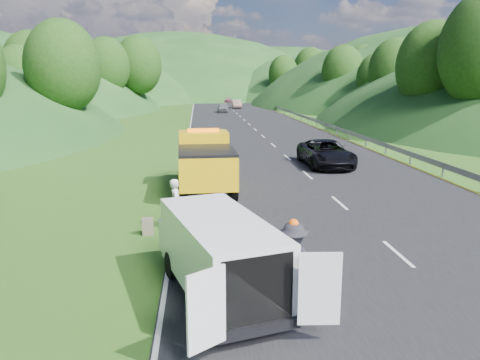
{
  "coord_description": "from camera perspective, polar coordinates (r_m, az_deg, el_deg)",
  "views": [
    {
      "loc": [
        -2.98,
        -14.95,
        5.22
      ],
      "look_at": [
        -1.38,
        3.11,
        1.3
      ],
      "focal_mm": 35.0,
      "sensor_mm": 36.0,
      "label": 1
    }
  ],
  "objects": [
    {
      "name": "suitcase",
      "position": [
        16.31,
        -11.18,
        -5.58
      ],
      "size": [
        0.4,
        0.25,
        0.61
      ],
      "primitive_type": "cube",
      "rotation": [
        0.0,
        0.0,
        0.1
      ],
      "color": "#605948",
      "rests_on": "ground"
    },
    {
      "name": "tow_truck",
      "position": [
        22.3,
        -4.28,
        2.26
      ],
      "size": [
        2.73,
        6.68,
        2.83
      ],
      "rotation": [
        0.0,
        0.0,
        0.04
      ],
      "color": "black",
      "rests_on": "ground"
    },
    {
      "name": "dist_car_b",
      "position": [
        86.94,
        -0.41,
        8.75
      ],
      "size": [
        1.62,
        4.64,
        1.53
      ],
      "primitive_type": "imported",
      "color": "#7F5955",
      "rests_on": "ground"
    },
    {
      "name": "hills_backdrop",
      "position": [
        150.04,
        -1.48,
        10.19
      ],
      "size": [
        201.0,
        288.6,
        44.0
      ],
      "primitive_type": null,
      "color": "#2D5B23",
      "rests_on": "ground"
    },
    {
      "name": "dist_car_d",
      "position": [
        128.62,
        -2.02,
        9.86
      ],
      "size": [
        1.6,
        3.98,
        1.36
      ],
      "primitive_type": "imported",
      "color": "#443970",
      "rests_on": "ground"
    },
    {
      "name": "road_surface",
      "position": [
        55.52,
        1.13,
        6.8
      ],
      "size": [
        14.0,
        200.0,
        0.02
      ],
      "primitive_type": "cube",
      "color": "black",
      "rests_on": "ground"
    },
    {
      "name": "white_van",
      "position": [
        11.45,
        -2.76,
        -8.67
      ],
      "size": [
        3.93,
        6.14,
        2.02
      ],
      "rotation": [
        0.0,
        0.0,
        0.28
      ],
      "color": "black",
      "rests_on": "ground"
    },
    {
      "name": "tree_line_left",
      "position": [
        76.82,
        -17.27,
        7.75
      ],
      "size": [
        14.0,
        140.0,
        14.0
      ],
      "primitive_type": null,
      "color": "#2B5017",
      "rests_on": "ground"
    },
    {
      "name": "spare_tire",
      "position": [
        11.11,
        4.54,
        -15.86
      ],
      "size": [
        0.7,
        0.7,
        0.2
      ],
      "primitive_type": "cylinder",
      "color": "black",
      "rests_on": "ground"
    },
    {
      "name": "dist_car_c",
      "position": [
        106.77,
        -1.53,
        9.38
      ],
      "size": [
        1.78,
        4.39,
        1.27
      ],
      "primitive_type": "imported",
      "color": "#854254",
      "rests_on": "ground"
    },
    {
      "name": "tree_line_right",
      "position": [
        79.5,
        14.15,
        8.06
      ],
      "size": [
        14.0,
        140.0,
        14.0
      ],
      "primitive_type": null,
      "color": "#2B5017",
      "rests_on": "ground"
    },
    {
      "name": "worker",
      "position": [
        11.64,
        6.32,
        -14.51
      ],
      "size": [
        1.29,
        0.77,
        1.96
      ],
      "primitive_type": "imported",
      "rotation": [
        0.0,
        0.0,
        0.03
      ],
      "color": "black",
      "rests_on": "ground"
    },
    {
      "name": "woman",
      "position": [
        16.94,
        -7.71,
        -5.86
      ],
      "size": [
        0.49,
        0.66,
        1.78
      ],
      "primitive_type": "imported",
      "rotation": [
        0.0,
        0.0,
        1.6
      ],
      "color": "silver",
      "rests_on": "ground"
    },
    {
      "name": "ground",
      "position": [
        16.11,
        5.9,
        -6.77
      ],
      "size": [
        320.0,
        320.0,
        0.0
      ],
      "primitive_type": "plane",
      "color": "#38661E",
      "rests_on": "ground"
    },
    {
      "name": "guardrail",
      "position": [
        68.94,
        6.1,
        7.78
      ],
      "size": [
        0.06,
        140.0,
        1.52
      ],
      "primitive_type": "cube",
      "color": "gray",
      "rests_on": "ground"
    },
    {
      "name": "passing_suv",
      "position": [
        29.13,
        10.36,
        1.67
      ],
      "size": [
        2.64,
        5.67,
        1.57
      ],
      "primitive_type": "imported",
      "rotation": [
        0.0,
        0.0,
        0.01
      ],
      "color": "black",
      "rests_on": "ground"
    },
    {
      "name": "dist_car_a",
      "position": [
        75.53,
        -2.12,
        8.22
      ],
      "size": [
        1.6,
        3.98,
        1.36
      ],
      "primitive_type": "imported",
      "color": "#56585C",
      "rests_on": "ground"
    },
    {
      "name": "child",
      "position": [
        15.37,
        -1.94,
        -7.66
      ],
      "size": [
        0.55,
        0.46,
        1.02
      ],
      "primitive_type": "imported",
      "rotation": [
        0.0,
        0.0,
        -0.16
      ],
      "color": "#D2CC70",
      "rests_on": "ground"
    }
  ]
}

